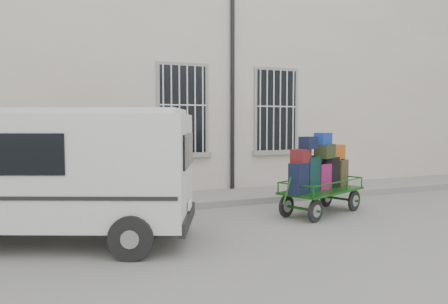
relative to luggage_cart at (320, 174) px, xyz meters
The scene contains 5 objects.
ground 1.85m from the luggage_cart, behind, with size 80.00×80.00×0.00m, color slate.
building 6.20m from the luggage_cart, 106.45° to the left, with size 24.00×5.15×6.00m.
sidewalk 2.91m from the luggage_cart, 125.90° to the left, with size 24.00×1.70×0.15m, color slate.
luggage_cart is the anchor object (origin of this frame).
van 5.18m from the luggage_cart, behind, with size 4.57×3.29×2.14m.
Camera 1 is at (-3.72, -7.68, 1.94)m, focal length 35.00 mm.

